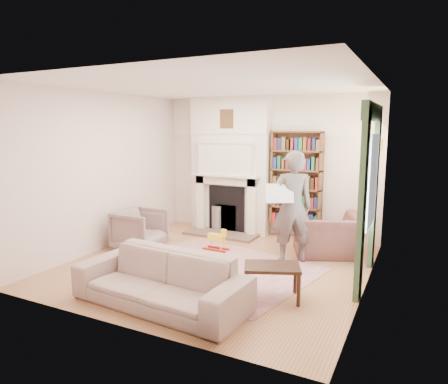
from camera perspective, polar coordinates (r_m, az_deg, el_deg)
The scene contains 25 objects.
floor at distance 6.51m, azimuth -1.00°, elevation -10.37°, with size 4.50×4.50×0.00m, color olive.
ceiling at distance 6.16m, azimuth -1.07°, elevation 14.98°, with size 4.50×4.50×0.00m, color white.
wall_back at distance 8.23m, azimuth 6.23°, elevation 3.71°, with size 4.50×4.50×0.00m, color white.
wall_front at distance 4.34m, azimuth -14.90°, elevation -1.45°, with size 4.50×4.50×0.00m, color white.
wall_left at distance 7.48m, azimuth -16.52°, elevation 2.84°, with size 4.50×4.50×0.00m, color white.
wall_right at distance 5.53m, azimuth 20.15°, elevation 0.53°, with size 4.50×4.50×0.00m, color white.
fireplace at distance 8.34m, azimuth 0.90°, elevation 3.74°, with size 1.70×0.58×2.80m.
bookcase at distance 7.93m, azimuth 10.28°, elevation 1.77°, with size 1.00×0.24×1.85m, color brown.
window at distance 5.91m, azimuth 20.47°, elevation 1.54°, with size 0.02×0.90×1.30m, color silver.
curtain_left at distance 5.27m, azimuth 19.11°, elevation -2.02°, with size 0.07×0.32×2.40m, color #2F4931.
curtain_right at distance 6.64m, azimuth 20.71°, elevation 0.12°, with size 0.07×0.32×2.40m, color #2F4931.
pelmet at distance 5.88m, azimuth 20.54°, elevation 10.59°, with size 0.09×1.70×0.24m, color #2F4931.
wall_sconce at distance 6.99m, azimuth 19.98°, elevation 6.36°, with size 0.20×0.24×0.24m, color gold, non-canonical shape.
rug at distance 6.36m, azimuth -0.94°, elevation -10.79°, with size 2.85×2.19×0.01m, color #BBA38D.
armchair_reading at distance 7.11m, azimuth 14.49°, elevation -5.93°, with size 1.10×0.96×0.72m, color #54302D.
armchair_left at distance 7.37m, azimuth -11.92°, elevation -5.28°, with size 0.77×0.79×0.72m, color gray.
sofa at distance 5.07m, azimuth -9.08°, elevation -12.35°, with size 2.23×0.87×0.65m, color #B1A592.
man_reading at distance 6.53m, azimuth 9.71°, elevation -2.13°, with size 0.66×0.44×1.82m, color #524741.
newspaper at distance 6.34m, azimuth 7.95°, elevation -0.19°, with size 0.44×0.02×0.31m, color silver.
coffee_table at distance 5.26m, azimuth 6.84°, elevation -12.67°, with size 0.70×0.45×0.45m, color #311E11, non-canonical shape.
paraffin_heater at distance 8.49m, azimuth -0.95°, elevation -3.78°, with size 0.24×0.24×0.55m, color #939699.
rocking_horse at distance 7.17m, azimuth -1.17°, elevation -6.80°, with size 0.46×0.19×0.41m, color yellow, non-canonical shape.
board_game at distance 6.77m, azimuth -5.80°, elevation -9.40°, with size 0.36×0.36×0.03m, color gold.
game_box_lid at distance 7.17m, azimuth -7.05°, elevation -8.27°, with size 0.27×0.18×0.05m, color red.
comic_annuals at distance 6.03m, azimuth 0.31°, elevation -11.78°, with size 0.57×0.28×0.02m.
Camera 1 is at (2.83, -5.44, 2.18)m, focal length 32.00 mm.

